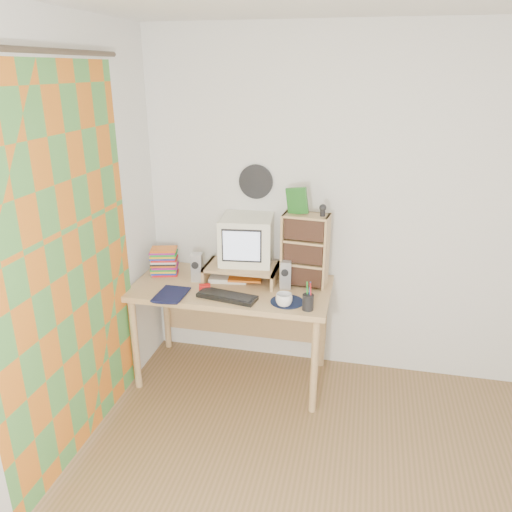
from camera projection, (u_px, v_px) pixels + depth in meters
The scene contains 19 objects.
back_wall at pixel (385, 213), 3.50m from camera, with size 3.50×3.50×0.00m, color white.
curtain at pixel (67, 273), 2.73m from camera, with size 2.20×2.20×0.00m, color orange.
wall_disc at pixel (256, 182), 3.61m from camera, with size 0.25×0.25×0.02m, color black.
desk at pixel (234, 299), 3.66m from camera, with size 1.40×0.70×0.75m.
monitor_riser at pixel (242, 269), 3.60m from camera, with size 0.52×0.30×0.12m.
crt_monitor at pixel (246, 241), 3.57m from camera, with size 0.36×0.36×0.34m, color white.
speaker_left at pixel (197, 267), 3.60m from camera, with size 0.08×0.08×0.21m, color #B7B8BD.
speaker_right at pixel (286, 275), 3.48m from camera, with size 0.08×0.08×0.20m, color #B7B8BD.
keyboard at pixel (227, 297), 3.35m from camera, with size 0.40×0.13×0.03m, color black.
dvd_stack at pixel (164, 258), 3.70m from camera, with size 0.19×0.13×0.27m, color brown, non-canonical shape.
cd_rack at pixel (305, 250), 3.48m from camera, with size 0.31×0.17×0.52m, color tan.
mug at pixel (284, 300), 3.23m from camera, with size 0.11×0.11×0.09m, color white.
diary at pixel (158, 292), 3.40m from camera, with size 0.23×0.18×0.05m, color #0F1237.
mousepad at pixel (287, 302), 3.30m from camera, with size 0.22×0.22×0.00m, color black.
pen_cup at pixel (308, 299), 3.17m from camera, with size 0.07×0.07×0.15m, color black, non-canonical shape.
papers at pixel (236, 277), 3.65m from camera, with size 0.27×0.20×0.04m, color white, non-canonical shape.
red_box at pixel (205, 287), 3.47m from camera, with size 0.08×0.05×0.04m, color red.
game_box at pixel (297, 201), 3.37m from camera, with size 0.14×0.03×0.18m, color #1B5D1A.
webcam at pixel (323, 210), 3.33m from camera, with size 0.05×0.05×0.08m, color black, non-canonical shape.
Camera 1 is at (-0.15, -1.75, 2.20)m, focal length 35.00 mm.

